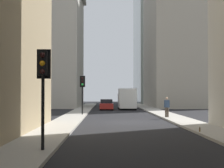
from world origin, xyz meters
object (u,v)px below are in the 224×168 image
Objects in this scene: delivery_truck at (127,99)px; pedestrian at (167,106)px; sedan_red at (106,105)px; traffic_light_midblock at (82,86)px; discarded_bottle at (200,130)px; traffic_light_foreground at (43,76)px.

delivery_truck is 17.79m from pedestrian.
pedestrian is at bearing -162.31° from sedan_red.
sedan_red is 17.18m from pedestrian.
pedestrian is (-3.95, -7.62, -1.83)m from traffic_light_midblock.
delivery_truck is at bearing 4.24° from discarded_bottle.
traffic_light_foreground is (-34.90, 5.23, 1.41)m from delivery_truck.
discarded_bottle is (-27.81, -4.96, -0.42)m from sedan_red.
sedan_red is 12.84m from traffic_light_midblock.
traffic_light_midblock is at bearing 159.17° from delivery_truck.
pedestrian is at bearing -23.87° from traffic_light_foreground.
delivery_truck is at bearing -8.52° from traffic_light_foreground.
traffic_light_midblock is at bearing 25.54° from discarded_bottle.
traffic_light_midblock reaches higher than traffic_light_foreground.
pedestrian is (17.28, -7.65, -1.78)m from traffic_light_foreground.
sedan_red is 2.47× the size of pedestrian.
traffic_light_foreground is (-33.63, 2.43, 2.20)m from sedan_red.
pedestrian is 6.45× the size of discarded_bottle.
traffic_light_foreground is at bearing 171.48° from delivery_truck.
traffic_light_midblock is 14.05× the size of discarded_bottle.
traffic_light_foreground is 21.23m from traffic_light_midblock.
delivery_truck reaches higher than pedestrian.
delivery_truck is at bearing -65.73° from sedan_red.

